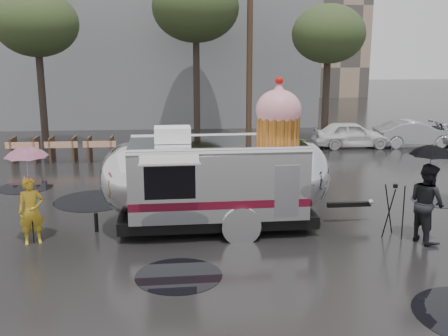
{
  "coord_description": "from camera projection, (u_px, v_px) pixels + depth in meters",
  "views": [
    {
      "loc": [
        -0.74,
        -11.21,
        4.58
      ],
      "look_at": [
        0.29,
        1.61,
        1.57
      ],
      "focal_mm": 42.0,
      "sensor_mm": 36.0,
      "label": 1
    }
  ],
  "objects": [
    {
      "name": "tripod",
      "position": [
        394.0,
        207.0,
        12.72
      ],
      "size": [
        0.55,
        0.52,
        1.34
      ],
      "rotation": [
        0.0,
        0.0,
        -0.38
      ],
      "color": "black",
      "rests_on": "ground"
    },
    {
      "name": "tree_mid",
      "position": [
        196.0,
        8.0,
        25.09
      ],
      "size": [
        4.2,
        4.2,
        8.03
      ],
      "color": "#382D26",
      "rests_on": "ground"
    },
    {
      "name": "barricade_row",
      "position": [
        63.0,
        149.0,
        21.1
      ],
      "size": [
        4.3,
        0.8,
        1.0
      ],
      "color": "#473323",
      "rests_on": "ground"
    },
    {
      "name": "tree_left",
      "position": [
        37.0,
        24.0,
        22.8
      ],
      "size": [
        3.64,
        3.64,
        6.95
      ],
      "color": "#382D26",
      "rests_on": "ground"
    },
    {
      "name": "tree_right",
      "position": [
        329.0,
        35.0,
        23.91
      ],
      "size": [
        3.36,
        3.36,
        6.42
      ],
      "color": "#382D26",
      "rests_on": "ground"
    },
    {
      "name": "utility_pole",
      "position": [
        250.0,
        45.0,
        24.7
      ],
      "size": [
        1.6,
        0.28,
        9.0
      ],
      "color": "#473323",
      "rests_on": "ground"
    },
    {
      "name": "puddles",
      "position": [
        214.0,
        224.0,
        13.79
      ],
      "size": [
        14.59,
        11.32,
        0.01
      ],
      "color": "black",
      "rests_on": "ground"
    },
    {
      "name": "person_left",
      "position": [
        31.0,
        211.0,
        12.26
      ],
      "size": [
        0.67,
        0.55,
        1.6
      ],
      "primitive_type": "imported",
      "rotation": [
        0.0,
        0.0,
        0.34
      ],
      "color": "gold",
      "rests_on": "ground"
    },
    {
      "name": "grey_building",
      "position": [
        129.0,
        15.0,
        33.47
      ],
      "size": [
        22.0,
        12.0,
        13.0
      ],
      "primitive_type": "cube",
      "color": "slate",
      "rests_on": "ground"
    },
    {
      "name": "umbrella_pink",
      "position": [
        27.0,
        163.0,
        12.0
      ],
      "size": [
        1.19,
        1.19,
        2.36
      ],
      "color": "pink",
      "rests_on": "ground"
    },
    {
      "name": "person_right",
      "position": [
        427.0,
        203.0,
        12.39
      ],
      "size": [
        0.72,
        1.01,
        1.9
      ],
      "primitive_type": "imported",
      "rotation": [
        0.0,
        0.0,
        1.83
      ],
      "color": "black",
      "rests_on": "ground"
    },
    {
      "name": "ground",
      "position": [
        217.0,
        251.0,
        11.98
      ],
      "size": [
        120.0,
        120.0,
        0.0
      ],
      "primitive_type": "plane",
      "color": "black",
      "rests_on": "ground"
    },
    {
      "name": "airstream_trailer",
      "position": [
        220.0,
        176.0,
        13.24
      ],
      "size": [
        7.28,
        2.89,
        3.92
      ],
      "rotation": [
        0.0,
        0.0,
        0.03
      ],
      "color": "silver",
      "rests_on": "ground"
    },
    {
      "name": "umbrella_black",
      "position": [
        431.0,
        161.0,
        12.16
      ],
      "size": [
        1.2,
        1.2,
        2.37
      ],
      "color": "black",
      "rests_on": "ground"
    }
  ]
}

